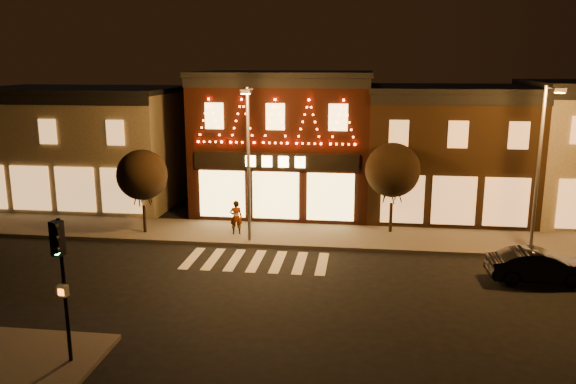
% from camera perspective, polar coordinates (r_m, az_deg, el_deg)
% --- Properties ---
extents(ground, '(120.00, 120.00, 0.00)m').
position_cam_1_polar(ground, '(22.82, -5.01, -10.13)').
color(ground, black).
rests_on(ground, ground).
extents(sidewalk_far, '(44.00, 4.00, 0.15)m').
position_cam_1_polar(sidewalk_far, '(29.95, 2.03, -4.31)').
color(sidewalk_far, '#47423D').
rests_on(sidewalk_far, ground).
extents(building_left, '(12.20, 8.28, 7.30)m').
position_cam_1_polar(building_left, '(39.11, -19.54, 4.38)').
color(building_left, '#6F664F').
rests_on(building_left, ground).
extents(building_pulp, '(10.20, 8.34, 8.30)m').
position_cam_1_polar(building_pulp, '(35.12, -0.25, 5.07)').
color(building_pulp, black).
rests_on(building_pulp, ground).
extents(building_right_a, '(9.20, 8.28, 7.50)m').
position_cam_1_polar(building_right_a, '(35.21, 15.30, 3.98)').
color(building_right_a, '#362313').
rests_on(building_right_a, ground).
extents(traffic_signal_near, '(0.35, 0.46, 4.39)m').
position_cam_1_polar(traffic_signal_near, '(17.76, -21.53, -6.59)').
color(traffic_signal_near, black).
rests_on(traffic_signal_near, sidewalk_near).
extents(streetlamp_mid, '(0.56, 1.73, 7.55)m').
position_cam_1_polar(streetlamp_mid, '(27.77, -3.97, 3.86)').
color(streetlamp_mid, '#59595E').
rests_on(streetlamp_mid, sidewalk_far).
extents(streetlamp_right, '(0.50, 1.76, 7.69)m').
position_cam_1_polar(streetlamp_right, '(28.35, 23.71, 3.17)').
color(streetlamp_right, '#59595E').
rests_on(streetlamp_right, sidewalk_far).
extents(tree_left, '(2.60, 2.60, 4.34)m').
position_cam_1_polar(tree_left, '(30.49, -14.20, 1.64)').
color(tree_left, black).
rests_on(tree_left, sidewalk_far).
extents(tree_right, '(2.80, 2.80, 4.68)m').
position_cam_1_polar(tree_right, '(30.07, 10.29, 2.14)').
color(tree_right, black).
rests_on(tree_right, sidewalk_far).
extents(dark_sedan, '(4.16, 1.64, 1.35)m').
position_cam_1_polar(dark_sedan, '(25.99, 23.50, -6.70)').
color(dark_sedan, black).
rests_on(dark_sedan, ground).
extents(pedestrian, '(0.73, 0.58, 1.76)m').
position_cam_1_polar(pedestrian, '(29.85, -5.15, -2.50)').
color(pedestrian, gray).
rests_on(pedestrian, sidewalk_far).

